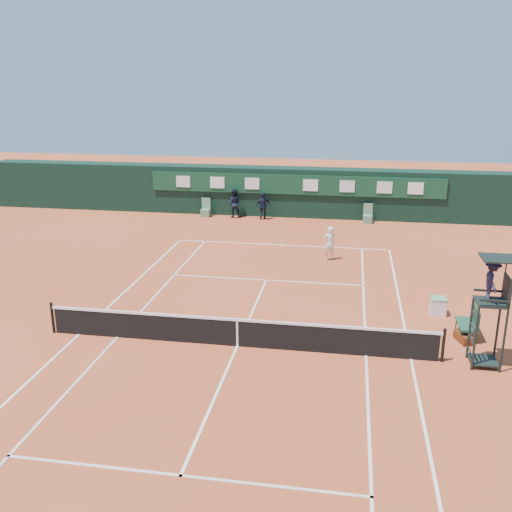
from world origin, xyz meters
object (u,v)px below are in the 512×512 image
(umpire_chair, at_px, (492,289))
(player, at_px, (329,243))
(player_bench, at_px, (470,321))
(tennis_net, at_px, (237,332))
(cooler, at_px, (438,306))

(umpire_chair, height_order, player, umpire_chair)
(umpire_chair, xyz_separation_m, player_bench, (-0.05, 1.96, -1.86))
(tennis_net, distance_m, umpire_chair, 7.84)
(tennis_net, xyz_separation_m, player, (2.53, 9.78, 0.31))
(umpire_chair, xyz_separation_m, cooler, (-0.83, 3.80, -2.13))
(cooler, bearing_deg, umpire_chair, -77.75)
(tennis_net, height_order, player, player)
(player_bench, xyz_separation_m, cooler, (-0.77, 1.84, -0.27))
(player_bench, bearing_deg, umpire_chair, -88.52)
(cooler, height_order, player, player)
(player, bearing_deg, cooler, 100.85)
(umpire_chair, bearing_deg, cooler, 102.25)
(tennis_net, distance_m, player_bench, 7.79)
(umpire_chair, distance_m, cooler, 4.44)
(cooler, bearing_deg, player_bench, -67.14)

